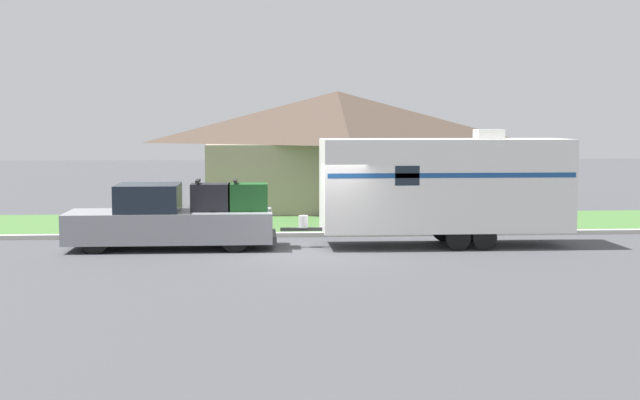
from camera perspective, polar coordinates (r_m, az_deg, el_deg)
The scene contains 7 objects.
ground_plane at distance 25.09m, azimuth 0.25°, elevation -3.47°, with size 120.00×120.00×0.00m, color #47474C.
curb_strip at distance 28.78m, azimuth -0.33°, elevation -2.22°, with size 80.00×0.30×0.14m.
lawn_strip at distance 32.40m, azimuth -0.76°, elevation -1.49°, with size 80.00×7.00×0.03m.
house_across_street at distance 38.44m, azimuth 1.11°, elevation 3.40°, with size 11.81×8.17×4.99m.
pickup_truck at distance 26.38m, azimuth -9.41°, elevation -1.19°, with size 6.06×2.09×2.02m.
travel_trailer at distance 26.78m, azimuth 7.99°, elevation 0.97°, with size 8.56×2.27×3.48m.
mailbox at distance 30.05m, azimuth 7.31°, elevation -0.27°, with size 0.48×0.20×1.22m.
Camera 1 is at (-1.92, -24.73, 3.75)m, focal length 50.00 mm.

